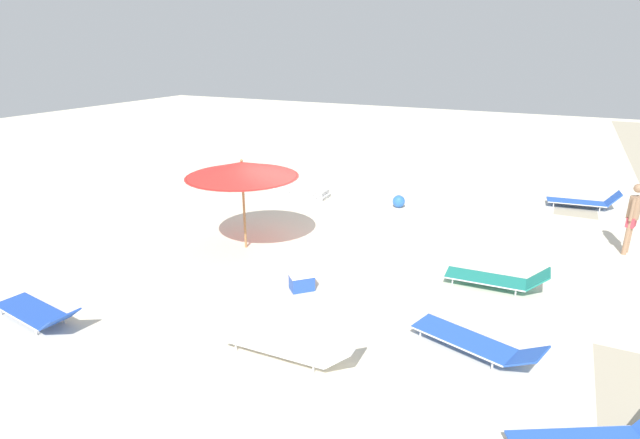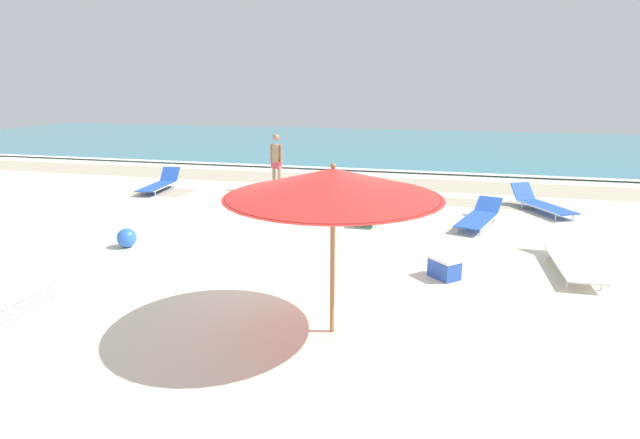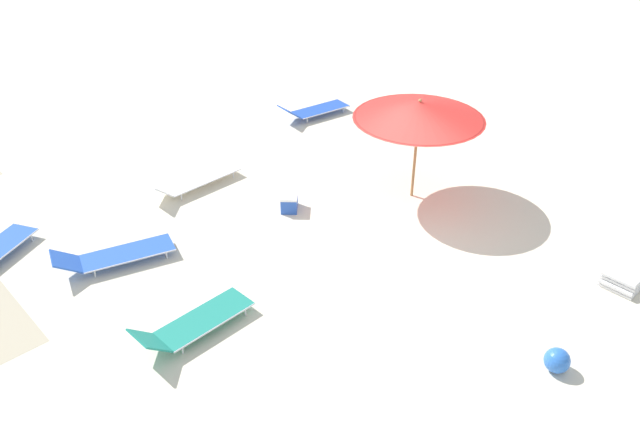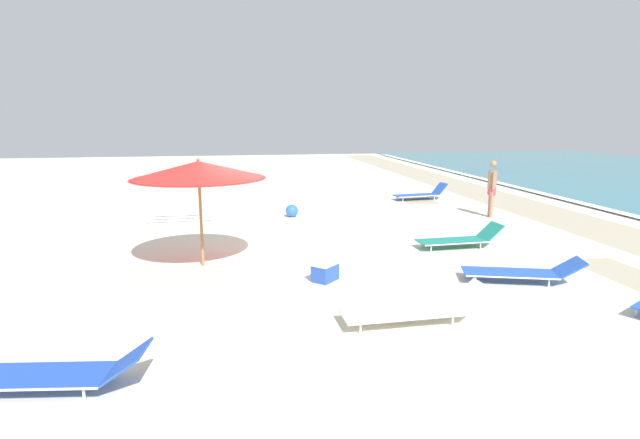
% 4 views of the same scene
% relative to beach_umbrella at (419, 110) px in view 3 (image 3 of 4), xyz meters
% --- Properties ---
extents(ground_plane, '(60.00, 60.00, 0.16)m').
position_rel_beach_umbrella_xyz_m(ground_plane, '(-0.71, 1.44, -2.10)').
color(ground_plane, beige).
extents(beach_umbrella, '(2.74, 2.74, 2.27)m').
position_rel_beach_umbrella_xyz_m(beach_umbrella, '(0.00, 0.00, 0.00)').
color(beach_umbrella, '#9E7547').
rests_on(beach_umbrella, ground_plane).
extents(lounger_stack, '(0.64, 1.88, 0.32)m').
position_rel_beach_umbrella_xyz_m(lounger_stack, '(-4.62, -0.86, -1.86)').
color(lounger_stack, white).
rests_on(lounger_stack, ground_plane).
extents(sun_lounger_near_water_left, '(0.67, 2.28, 0.54)m').
position_rel_beach_umbrella_xyz_m(sun_lounger_near_water_left, '(3.60, 3.35, -1.81)').
color(sun_lounger_near_water_left, white).
rests_on(sun_lounger_near_water_left, ground_plane).
extents(sun_lounger_near_water_right, '(0.89, 2.14, 0.50)m').
position_rel_beach_umbrella_xyz_m(sun_lounger_near_water_right, '(4.71, -1.40, -1.81)').
color(sun_lounger_near_water_right, blue).
rests_on(sun_lounger_near_water_right, ground_plane).
extents(sun_lounger_mid_beach_solo, '(0.69, 2.06, 0.55)m').
position_rel_beach_umbrella_xyz_m(sun_lounger_mid_beach_solo, '(-0.43, 6.00, -1.80)').
color(sun_lounger_mid_beach_solo, '#1E8475').
rests_on(sun_lounger_mid_beach_solo, ground_plane).
extents(sun_lounger_mid_beach_pair_a, '(1.21, 2.24, 0.48)m').
position_rel_beach_umbrella_xyz_m(sun_lounger_mid_beach_pair_a, '(2.17, 6.01, -1.81)').
color(sun_lounger_mid_beach_pair_a, blue).
rests_on(sun_lounger_mid_beach_pair_a, ground_plane).
extents(beach_ball, '(0.39, 0.39, 0.39)m').
position_rel_beach_umbrella_xyz_m(beach_ball, '(-4.86, 2.48, -1.82)').
color(beach_ball, blue).
rests_on(beach_ball, ground_plane).
extents(cooler_box, '(0.60, 0.60, 0.37)m').
position_rel_beach_umbrella_xyz_m(cooler_box, '(1.42, 2.36, -1.83)').
color(cooler_box, blue).
rests_on(cooler_box, ground_plane).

